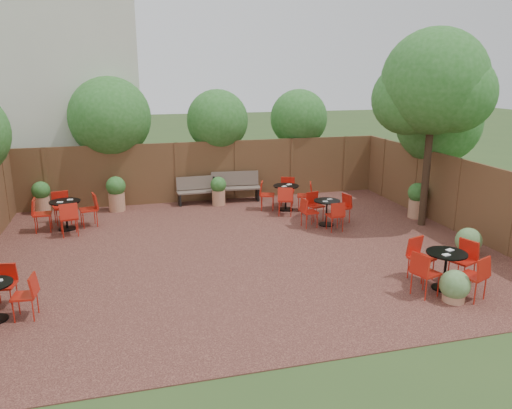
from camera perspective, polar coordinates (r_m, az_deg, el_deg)
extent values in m
plane|color=#354F23|center=(12.16, -1.63, -5.31)|extent=(80.00, 80.00, 0.00)
cube|color=#361916|center=(12.15, -1.63, -5.27)|extent=(12.00, 10.00, 0.02)
cube|color=brown|center=(16.62, -5.67, 3.82)|extent=(12.00, 0.08, 2.00)
cube|color=brown|center=(14.41, 22.23, 0.98)|extent=(0.08, 10.00, 2.00)
cube|color=beige|center=(19.18, -21.26, 13.44)|extent=(5.00, 4.00, 8.00)
sphere|color=#286420|center=(16.85, -16.49, 9.58)|extent=(2.62, 2.62, 2.62)
sphere|color=#286420|center=(17.05, -4.47, 9.66)|extent=(2.08, 2.08, 2.08)
sphere|color=#286420|center=(18.03, 4.96, 9.91)|extent=(2.04, 2.04, 2.04)
sphere|color=#286420|center=(16.07, 20.32, 8.93)|extent=(2.54, 2.54, 2.54)
cylinder|color=black|center=(14.37, 19.22, 5.73)|extent=(0.24, 0.24, 4.16)
sphere|color=#286420|center=(14.21, 19.89, 13.19)|extent=(2.79, 2.79, 2.79)
sphere|color=#286420|center=(14.29, 17.12, 11.58)|extent=(1.95, 1.95, 1.95)
sphere|color=#286420|center=(14.12, 22.07, 11.80)|extent=(2.04, 2.04, 2.04)
cube|color=brown|center=(16.25, -6.56, 1.49)|extent=(1.45, 0.48, 0.05)
cube|color=brown|center=(16.38, -6.69, 2.52)|extent=(1.44, 0.16, 0.43)
cube|color=black|center=(16.23, -8.81, 0.58)|extent=(0.07, 0.43, 0.38)
cube|color=black|center=(16.41, -4.28, 0.88)|extent=(0.07, 0.43, 0.38)
cube|color=brown|center=(16.46, -2.28, 1.91)|extent=(1.63, 0.62, 0.05)
cube|color=brown|center=(16.60, -2.45, 3.03)|extent=(1.59, 0.26, 0.48)
cube|color=black|center=(16.38, -4.72, 0.92)|extent=(0.11, 0.48, 0.42)
cube|color=black|center=(16.69, 0.15, 1.24)|extent=(0.11, 0.48, 0.42)
cylinder|color=black|center=(10.75, 20.77, -8.97)|extent=(0.46, 0.46, 0.03)
cylinder|color=black|center=(10.61, 20.95, -7.15)|extent=(0.05, 0.05, 0.73)
cylinder|color=black|center=(10.48, 21.14, -5.26)|extent=(0.79, 0.79, 0.03)
cube|color=white|center=(10.61, 21.44, -4.91)|extent=(0.18, 0.15, 0.02)
cube|color=white|center=(10.32, 21.09, -5.43)|extent=(0.18, 0.15, 0.02)
cylinder|color=black|center=(14.63, -20.90, -2.61)|extent=(0.48, 0.48, 0.03)
cylinder|color=black|center=(14.52, -21.04, -1.17)|extent=(0.05, 0.05, 0.76)
cylinder|color=black|center=(14.42, -21.19, 0.31)|extent=(0.82, 0.82, 0.03)
cube|color=white|center=(14.48, -20.66, 0.53)|extent=(0.16, 0.12, 0.02)
cube|color=white|center=(14.30, -21.68, 0.25)|extent=(0.16, 0.12, 0.02)
cylinder|color=black|center=(15.58, 3.44, -0.55)|extent=(0.46, 0.46, 0.03)
cylinder|color=black|center=(15.48, 3.46, 0.78)|extent=(0.05, 0.05, 0.74)
cylinder|color=black|center=(15.39, 3.49, 2.15)|extent=(0.80, 0.80, 0.03)
cube|color=white|center=(15.51, 3.83, 2.33)|extent=(0.17, 0.14, 0.02)
cube|color=white|center=(15.24, 3.26, 2.11)|extent=(0.17, 0.14, 0.02)
cylinder|color=black|center=(14.17, 8.08, -2.29)|extent=(0.43, 0.43, 0.03)
cylinder|color=black|center=(14.08, 8.13, -0.95)|extent=(0.05, 0.05, 0.68)
cylinder|color=black|center=(13.98, 8.18, 0.42)|extent=(0.74, 0.74, 0.03)
cube|color=white|center=(14.09, 8.50, 0.61)|extent=(0.15, 0.12, 0.01)
cube|color=white|center=(13.84, 8.00, 0.36)|extent=(0.15, 0.12, 0.01)
cylinder|color=tan|center=(15.98, -15.74, 0.30)|extent=(0.50, 0.50, 0.57)
sphere|color=#286420|center=(15.87, -15.87, 2.07)|extent=(0.59, 0.59, 0.59)
cylinder|color=tan|center=(16.11, -4.33, 0.80)|extent=(0.42, 0.42, 0.49)
sphere|color=#286420|center=(16.00, -4.36, 2.30)|extent=(0.51, 0.51, 0.51)
cylinder|color=tan|center=(16.47, -23.39, -0.05)|extent=(0.45, 0.45, 0.52)
sphere|color=#286420|center=(16.37, -23.56, 1.51)|extent=(0.54, 0.54, 0.54)
cylinder|color=tan|center=(15.43, 18.00, -0.45)|extent=(0.48, 0.48, 0.55)
sphere|color=#286420|center=(15.31, 18.15, 1.32)|extent=(0.57, 0.57, 0.57)
cylinder|color=tan|center=(10.25, 21.81, -9.80)|extent=(0.42, 0.42, 0.19)
sphere|color=#547F41|center=(10.16, 21.94, -8.59)|extent=(0.57, 0.57, 0.57)
cylinder|color=tan|center=(12.82, 23.18, -4.90)|extent=(0.44, 0.44, 0.20)
sphere|color=#547F41|center=(12.74, 23.30, -3.83)|extent=(0.61, 0.61, 0.61)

